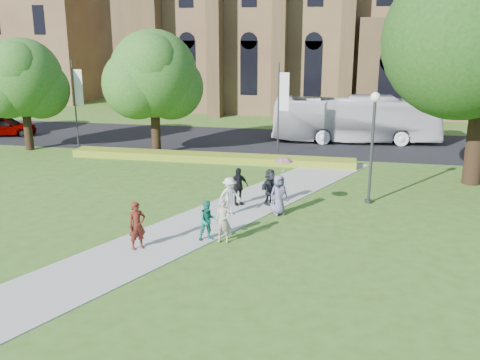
% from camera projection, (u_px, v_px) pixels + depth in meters
% --- Properties ---
extents(ground, '(160.00, 160.00, 0.00)m').
position_uv_depth(ground, '(175.00, 242.00, 20.75)').
color(ground, '#3D5E1C').
rests_on(ground, ground).
extents(road, '(160.00, 10.00, 0.02)m').
position_uv_depth(road, '(259.00, 141.00, 39.63)').
color(road, black).
rests_on(road, ground).
extents(footpath, '(15.58, 28.54, 0.04)m').
position_uv_depth(footpath, '(183.00, 232.00, 21.68)').
color(footpath, '#B2B2A8').
rests_on(footpath, ground).
extents(flower_hedge, '(18.00, 1.40, 0.45)m').
position_uv_depth(flower_hedge, '(210.00, 158.00, 33.53)').
color(flower_hedge, gold).
rests_on(flower_hedge, ground).
extents(building_west, '(22.00, 14.00, 18.30)m').
position_uv_depth(building_west, '(11.00, 19.00, 64.34)').
color(building_west, brown).
rests_on(building_west, ground).
extents(streetlamp, '(0.44, 0.44, 5.24)m').
position_uv_depth(streetlamp, '(373.00, 135.00, 24.58)').
color(streetlamp, '#38383D').
rests_on(streetlamp, ground).
extents(street_tree_0, '(5.20, 5.20, 7.50)m').
position_uv_depth(street_tree_0, '(22.00, 78.00, 35.48)').
color(street_tree_0, '#332114').
rests_on(street_tree_0, ground).
extents(street_tree_1, '(5.60, 5.60, 8.05)m').
position_uv_depth(street_tree_1, '(153.00, 74.00, 34.16)').
color(street_tree_1, '#332114').
rests_on(street_tree_1, ground).
extents(banner_pole_0, '(0.70, 0.10, 6.00)m').
position_uv_depth(banner_pole_0, '(280.00, 105.00, 33.78)').
color(banner_pole_0, '#38383D').
rests_on(banner_pole_0, ground).
extents(banner_pole_1, '(0.70, 0.10, 6.00)m').
position_uv_depth(banner_pole_1, '(76.00, 99.00, 36.43)').
color(banner_pole_1, '#38383D').
rests_on(banner_pole_1, ground).
extents(tour_coach, '(12.24, 3.98, 3.35)m').
position_uv_depth(tour_coach, '(355.00, 119.00, 38.84)').
color(tour_coach, white).
rests_on(tour_coach, road).
extents(car_0, '(4.64, 2.87, 1.47)m').
position_uv_depth(car_0, '(6.00, 126.00, 41.39)').
color(car_0, gray).
rests_on(car_0, road).
extents(pedestrian_0, '(0.78, 0.78, 1.82)m').
position_uv_depth(pedestrian_0, '(137.00, 226.00, 19.77)').
color(pedestrian_0, '#561B13').
rests_on(pedestrian_0, footpath).
extents(pedestrian_1, '(0.97, 0.91, 1.60)m').
position_uv_depth(pedestrian_1, '(208.00, 221.00, 20.62)').
color(pedestrian_1, '#187B66').
rests_on(pedestrian_1, footpath).
extents(pedestrian_2, '(1.26, 1.19, 1.72)m').
position_uv_depth(pedestrian_2, '(230.00, 196.00, 23.42)').
color(pedestrian_2, silver).
rests_on(pedestrian_2, footpath).
extents(pedestrian_3, '(1.09, 0.97, 1.78)m').
position_uv_depth(pedestrian_3, '(238.00, 186.00, 24.82)').
color(pedestrian_3, black).
rests_on(pedestrian_3, footpath).
extents(pedestrian_4, '(1.03, 0.97, 1.78)m').
position_uv_depth(pedestrian_4, '(279.00, 195.00, 23.56)').
color(pedestrian_4, slate).
rests_on(pedestrian_4, footpath).
extents(pedestrian_5, '(1.20, 1.62, 1.70)m').
position_uv_depth(pedestrian_5, '(270.00, 187.00, 24.93)').
color(pedestrian_5, '#24252B').
rests_on(pedestrian_5, footpath).
extents(pedestrian_6, '(0.66, 0.45, 1.73)m').
position_uv_depth(pedestrian_6, '(223.00, 220.00, 20.44)').
color(pedestrian_6, '#A49789').
rests_on(pedestrian_6, footpath).
extents(parasol, '(1.05, 1.05, 0.71)m').
position_uv_depth(parasol, '(284.00, 167.00, 23.28)').
color(parasol, '#D798AF').
rests_on(parasol, pedestrian_4).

